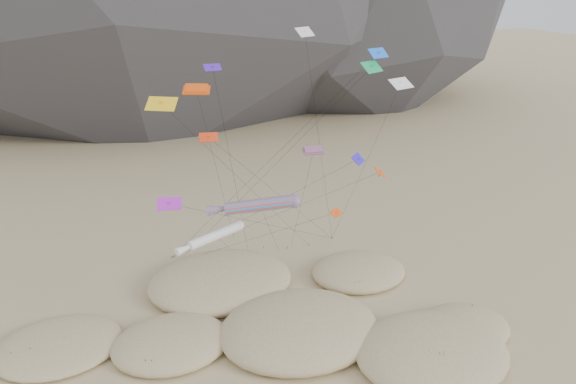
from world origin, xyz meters
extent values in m
plane|color=#CCB789|center=(0.00, 0.00, 0.00)|extent=(500.00, 500.00, 0.00)
ellipsoid|color=#CCB789|center=(11.59, -2.31, 0.76)|extent=(14.49, 12.31, 3.39)
ellipsoid|color=#CCB789|center=(-10.44, 7.63, 0.56)|extent=(11.09, 9.42, 2.51)
ellipsoid|color=#CCB789|center=(1.56, 5.13, 0.81)|extent=(15.82, 13.45, 3.61)
ellipsoid|color=#CCB789|center=(16.97, 0.14, 0.50)|extent=(9.29, 7.90, 2.24)
ellipsoid|color=#CCB789|center=(-3.38, 16.77, 0.77)|extent=(16.21, 13.78, 3.40)
ellipsoid|color=#CCB789|center=(12.31, 13.56, 0.54)|extent=(11.13, 9.46, 2.42)
ellipsoid|color=#CCB789|center=(-20.38, 11.09, 0.43)|extent=(11.74, 9.98, 1.92)
ellipsoid|color=black|center=(9.90, -4.04, 1.00)|extent=(2.96, 2.53, 0.89)
ellipsoid|color=black|center=(-11.48, 5.44, 0.80)|extent=(3.05, 2.61, 0.91)
ellipsoid|color=black|center=(-9.88, 6.85, 0.70)|extent=(2.02, 1.73, 0.61)
ellipsoid|color=black|center=(2.50, 4.59, 1.10)|extent=(2.98, 2.55, 0.89)
ellipsoid|color=black|center=(5.67, 5.37, 1.00)|extent=(2.36, 2.02, 0.71)
ellipsoid|color=black|center=(1.20, 2.79, 0.90)|extent=(2.24, 1.91, 0.67)
ellipsoid|color=black|center=(18.39, 1.50, 0.60)|extent=(2.11, 1.80, 0.63)
ellipsoid|color=black|center=(-2.60, 15.67, 1.00)|extent=(2.93, 2.51, 0.88)
ellipsoid|color=black|center=(-0.04, 14.19, 0.90)|extent=(2.68, 2.30, 0.80)
ellipsoid|color=black|center=(13.57, 12.71, 0.70)|extent=(2.21, 1.89, 0.66)
ellipsoid|color=black|center=(11.42, 11.10, 0.60)|extent=(2.18, 1.87, 0.66)
ellipsoid|color=black|center=(-22.98, 11.28, 0.50)|extent=(2.38, 2.04, 0.71)
ellipsoid|color=black|center=(-19.96, 10.96, 0.40)|extent=(1.89, 1.62, 0.57)
cylinder|color=#3F2D1E|center=(-5.89, 22.36, 0.15)|extent=(0.08, 0.08, 0.30)
cylinder|color=#3F2D1E|center=(1.42, 21.05, 0.15)|extent=(0.08, 0.08, 0.30)
cylinder|color=#3F2D1E|center=(4.13, 24.02, 0.15)|extent=(0.08, 0.08, 0.30)
cylinder|color=#3F2D1E|center=(6.90, 22.87, 0.15)|extent=(0.08, 0.08, 0.30)
cylinder|color=#3F2D1E|center=(9.83, 22.70, 0.15)|extent=(0.08, 0.08, 0.30)
cylinder|color=#3F2D1E|center=(-7.37, 25.55, 0.15)|extent=(0.08, 0.08, 0.30)
cylinder|color=#3F2D1E|center=(13.51, 23.51, 0.15)|extent=(0.08, 0.08, 0.30)
cylinder|color=#3F2D1E|center=(-6.80, 24.11, 0.15)|extent=(0.08, 0.08, 0.30)
cylinder|color=red|center=(-1.30, 8.05, 13.12)|extent=(6.58, 3.01, 1.84)
sphere|color=red|center=(1.78, 7.13, 13.38)|extent=(1.24, 1.24, 1.24)
cone|color=red|center=(-4.69, 9.07, 12.80)|extent=(2.86, 1.78, 1.32)
cylinder|color=black|center=(2.20, 15.34, 6.56)|extent=(7.03, 14.60, 13.14)
cylinder|color=silver|center=(-5.38, 8.92, 10.33)|extent=(5.50, 2.70, 1.26)
sphere|color=silver|center=(-2.80, 9.85, 10.54)|extent=(0.92, 0.92, 0.92)
cone|color=silver|center=(-8.22, 7.90, 10.05)|extent=(2.38, 1.50, 0.94)
cylinder|color=black|center=(-2.65, 16.96, 5.16)|extent=(5.50, 16.09, 10.35)
cube|color=#E1450B|center=(-6.05, 10.41, 23.61)|extent=(2.50, 1.78, 0.70)
cube|color=#E1450B|center=(-6.05, 10.41, 23.79)|extent=(2.10, 1.45, 0.68)
cylinder|color=black|center=(-2.34, 19.40, 11.80)|extent=(7.46, 18.02, 23.62)
cube|color=#FF301A|center=(4.78, 10.00, 17.06)|extent=(2.12, 1.07, 0.58)
cube|color=#FF301A|center=(4.78, 10.00, 17.25)|extent=(1.79, 0.86, 0.57)
cylinder|color=black|center=(6.17, 16.60, 8.53)|extent=(2.79, 13.23, 17.08)
cube|color=#F3510C|center=(13.18, 11.64, 13.34)|extent=(1.68, 2.30, 0.77)
cube|color=#F3510C|center=(13.18, 11.64, 13.19)|extent=(0.29, 0.31, 0.71)
cylinder|color=black|center=(2.90, 18.60, 6.69)|extent=(20.57, 13.93, 13.31)
cube|color=#CE4513|center=(6.61, 8.26, 11.06)|extent=(1.60, 1.40, 0.62)
cube|color=#CE4513|center=(6.61, 8.26, 10.91)|extent=(0.26, 0.28, 0.49)
cylinder|color=black|center=(-0.09, 16.19, 5.55)|extent=(13.43, 15.87, 11.03)
cube|color=#401DAB|center=(-3.75, 13.93, 24.89)|extent=(1.59, 0.87, 0.56)
cube|color=#401DAB|center=(-3.75, 13.93, 24.74)|extent=(0.19, 0.16, 0.55)
cylinder|color=black|center=(-1.16, 17.49, 12.47)|extent=(5.20, 7.15, 24.85)
cube|color=red|center=(-5.20, 10.51, 19.30)|extent=(1.82, 1.17, 0.68)
cube|color=red|center=(-5.20, 10.51, 19.15)|extent=(0.24, 0.25, 0.57)
cylinder|color=black|center=(4.16, 17.01, 9.67)|extent=(18.74, 13.02, 19.27)
cube|color=#AC21C3|center=(-8.88, 12.51, 12.62)|extent=(2.51, 1.63, 0.92)
cube|color=#AC21C3|center=(-8.88, 12.51, 12.47)|extent=(0.33, 0.34, 0.78)
cylinder|color=black|center=(2.32, 18.01, 6.34)|extent=(22.41, 11.03, 12.60)
cube|color=#179951|center=(11.45, 11.47, 24.46)|extent=(2.63, 2.05, 1.00)
cube|color=#179951|center=(11.45, 11.47, 24.31)|extent=(0.40, 0.42, 0.79)
cylinder|color=black|center=(2.33, 17.79, 12.25)|extent=(18.27, 12.67, 24.42)
cube|color=yellow|center=(-9.27, 9.22, 22.91)|extent=(2.86, 2.39, 0.93)
cube|color=yellow|center=(-9.27, 9.22, 22.76)|extent=(0.39, 0.37, 0.87)
cylinder|color=black|center=(0.28, 15.96, 11.48)|extent=(19.13, 13.50, 22.88)
cube|color=silver|center=(5.12, 13.27, 27.80)|extent=(2.11, 1.64, 0.82)
cube|color=silver|center=(5.12, 13.27, 27.65)|extent=(0.33, 0.35, 0.63)
cylinder|color=black|center=(9.32, 18.39, 13.92)|extent=(8.43, 10.27, 27.76)
cube|color=#3118D2|center=(9.76, 10.20, 15.63)|extent=(2.01, 1.98, 0.84)
cube|color=#3118D2|center=(9.76, 10.20, 15.48)|extent=(0.37, 0.37, 0.63)
cylinder|color=black|center=(1.19, 17.88, 7.84)|extent=(17.16, 15.38, 15.60)
cube|color=blue|center=(12.61, 12.41, 25.60)|extent=(2.24, 1.49, 0.89)
cube|color=blue|center=(12.61, 12.41, 25.45)|extent=(0.32, 0.36, 0.68)
cylinder|color=black|center=(2.62, 18.98, 12.82)|extent=(20.00, 13.18, 25.56)
cube|color=white|center=(14.73, 11.23, 22.68)|extent=(2.79, 2.02, 0.89)
cube|color=white|center=(14.73, 11.23, 22.53)|extent=(0.36, 0.32, 0.86)
cylinder|color=black|center=(14.12, 17.37, 11.36)|extent=(1.24, 12.30, 22.64)
camera|label=1|loc=(-15.51, -37.28, 33.11)|focal=35.00mm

